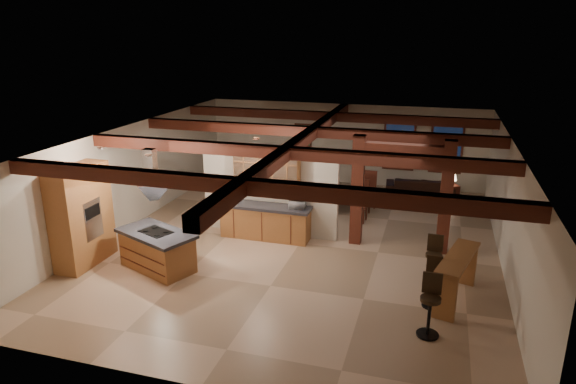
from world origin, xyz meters
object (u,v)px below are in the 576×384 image
(kitchen_island, at_px, (157,250))
(bar_counter, at_px, (457,271))
(sofa, at_px, (420,187))
(dining_table, at_px, (342,201))

(kitchen_island, height_order, bar_counter, bar_counter)
(kitchen_island, xyz_separation_m, bar_counter, (6.73, 0.40, 0.21))
(kitchen_island, xyz_separation_m, sofa, (5.68, 7.40, -0.15))
(dining_table, bearing_deg, bar_counter, -79.80)
(kitchen_island, height_order, sofa, kitchen_island)
(dining_table, distance_m, sofa, 3.10)
(bar_counter, bearing_deg, sofa, 98.49)
(bar_counter, bearing_deg, dining_table, 124.17)
(kitchen_island, relative_size, dining_table, 1.25)
(dining_table, xyz_separation_m, bar_counter, (3.31, -4.87, 0.38))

